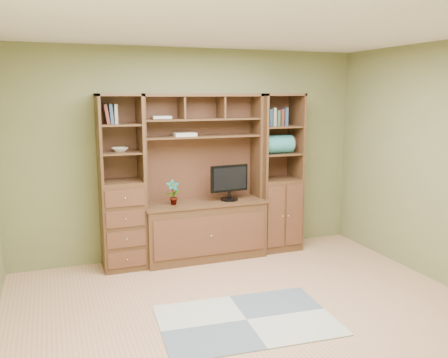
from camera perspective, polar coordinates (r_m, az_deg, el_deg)
name	(u,v)px	position (r m, az deg, el deg)	size (l,w,h in m)	color
room	(257,180)	(4.15, 3.97, -0.16)	(4.60, 4.10, 2.64)	tan
center_hutch	(204,178)	(5.82, -2.38, 0.12)	(1.54, 0.53, 2.05)	#482D19
left_tower	(122,183)	(5.64, -12.22, -0.44)	(0.50, 0.45, 2.05)	#482D19
right_tower	(278,173)	(6.24, 6.49, 0.75)	(0.55, 0.45, 2.05)	#482D19
rug	(247,320)	(4.53, 2.73, -16.58)	(1.58, 1.05, 0.01)	gray
monitor	(229,176)	(5.89, 0.64, 0.35)	(0.50, 0.22, 0.61)	black
orchid	(173,192)	(5.71, -6.15, -1.61)	(0.16, 0.11, 0.30)	#A76638
magazines	(184,134)	(5.77, -4.77, 5.38)	(0.26, 0.19, 0.04)	beige
bowl	(120,150)	(5.58, -12.42, 3.48)	(0.19, 0.19, 0.05)	beige
blanket_teal	(277,144)	(6.13, 6.36, 4.17)	(0.40, 0.23, 0.23)	#2D7775
blanket_red	(280,143)	(6.30, 6.81, 4.27)	(0.40, 0.22, 0.22)	brown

